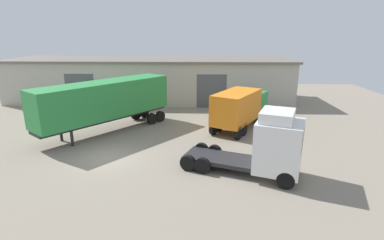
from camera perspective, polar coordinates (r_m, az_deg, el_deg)
ground_plane at (r=20.36m, az=-15.84°, el=-7.00°), size 60.00×60.00×0.00m
warehouse_building at (r=36.79m, az=-7.75°, el=7.74°), size 33.05×8.72×4.92m
tractor_unit_white at (r=17.17m, az=14.40°, el=-4.81°), size 7.07×4.68×3.86m
container_trailer_green at (r=24.92m, az=-16.10°, el=3.59°), size 9.06×10.45×4.15m
box_truck_green at (r=25.58m, az=9.23°, el=2.54°), size 5.58×7.33×3.24m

